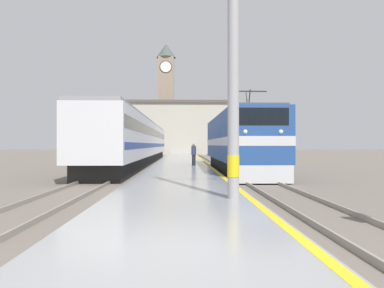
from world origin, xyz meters
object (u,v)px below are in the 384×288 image
(person_on_platform, at_px, (194,154))
(clock_tower, at_px, (166,95))
(passenger_train, at_px, (139,141))
(locomotive_train, at_px, (238,143))
(catenary_mast, at_px, (235,53))

(person_on_platform, height_order, clock_tower, clock_tower)
(passenger_train, bearing_deg, person_on_platform, -61.34)
(locomotive_train, distance_m, person_on_platform, 3.78)
(locomotive_train, distance_m, clock_tower, 56.19)
(locomotive_train, relative_size, passenger_train, 0.41)
(catenary_mast, xyz_separation_m, person_on_platform, (-0.66, 16.27, -3.17))
(clock_tower, bearing_deg, locomotive_train, -82.69)
(passenger_train, relative_size, person_on_platform, 23.53)
(catenary_mast, xyz_separation_m, clock_tower, (-4.90, 68.63, 7.89))
(passenger_train, distance_m, catenary_mast, 25.86)
(catenary_mast, height_order, person_on_platform, catenary_mast)
(locomotive_train, height_order, catenary_mast, catenary_mast)
(catenary_mast, bearing_deg, passenger_train, 102.37)
(catenary_mast, bearing_deg, locomotive_train, 81.23)
(passenger_train, relative_size, clock_tower, 1.64)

